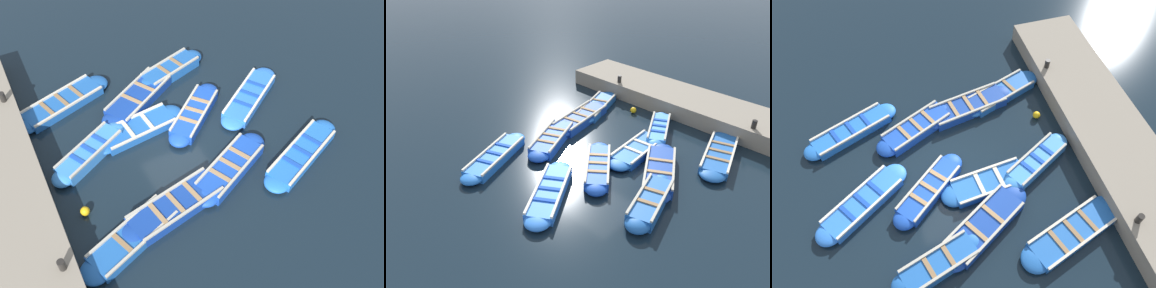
# 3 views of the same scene
# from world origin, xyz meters

# --- Properties ---
(ground_plane) EXTENTS (120.00, 120.00, 0.00)m
(ground_plane) POSITION_xyz_m (0.00, 0.00, 0.00)
(ground_plane) COLOR black
(boat_mid_row) EXTENTS (3.06, 2.74, 0.42)m
(boat_mid_row) POSITION_xyz_m (-0.72, -0.40, 0.18)
(boat_mid_row) COLOR #1947B7
(boat_mid_row) RESTS_ON ground
(boat_inner_gap) EXTENTS (3.56, 1.27, 0.36)m
(boat_inner_gap) POSITION_xyz_m (1.33, -0.67, 0.15)
(boat_inner_gap) COLOR #1E59AD
(boat_inner_gap) RESTS_ON ground
(boat_bow_out) EXTENTS (3.53, 2.76, 0.37)m
(boat_bow_out) POSITION_xyz_m (-2.93, -0.26, 0.15)
(boat_bow_out) COLOR blue
(boat_bow_out) RESTS_ON ground
(boat_stern_in) EXTENTS (3.72, 2.77, 0.43)m
(boat_stern_in) POSITION_xyz_m (0.69, -2.11, 0.19)
(boat_stern_in) COLOR navy
(boat_stern_in) RESTS_ON ground
(boat_end_of_row) EXTENTS (4.04, 1.66, 0.43)m
(boat_end_of_row) POSITION_xyz_m (1.59, 2.79, 0.19)
(boat_end_of_row) COLOR navy
(boat_end_of_row) RESTS_ON ground
(boat_tucked) EXTENTS (3.52, 2.30, 0.44)m
(boat_tucked) POSITION_xyz_m (-0.58, 2.29, 0.19)
(boat_tucked) COLOR #1947B7
(boat_tucked) RESTS_ON ground
(boat_far_corner) EXTENTS (3.23, 1.68, 0.46)m
(boat_far_corner) POSITION_xyz_m (-0.98, -2.93, 0.20)
(boat_far_corner) COLOR #1E59AD
(boat_far_corner) RESTS_ON ground
(boat_outer_right) EXTENTS (3.12, 2.14, 0.47)m
(boat_outer_right) POSITION_xyz_m (3.19, -0.34, 0.21)
(boat_outer_right) COLOR #3884E0
(boat_outer_right) RESTS_ON ground
(boat_broadside) EXTENTS (4.00, 2.10, 0.37)m
(boat_broadside) POSITION_xyz_m (3.28, -3.11, 0.16)
(boat_broadside) COLOR #1E59AD
(boat_broadside) RESTS_ON ground
(boat_outer_left) EXTENTS (3.73, 2.07, 0.38)m
(boat_outer_left) POSITION_xyz_m (3.09, 3.15, 0.16)
(boat_outer_left) COLOR #1E59AD
(boat_outer_left) RESTS_ON ground
(boat_centre) EXTENTS (3.81, 2.24, 0.37)m
(boat_centre) POSITION_xyz_m (-2.97, 2.86, 0.16)
(boat_centre) COLOR blue
(boat_centre) RESTS_ON ground
(bollard_north) EXTENTS (0.20, 0.20, 0.35)m
(bollard_north) POSITION_xyz_m (5.11, -3.49, 0.93)
(bollard_north) COLOR black
(bollard_north) RESTS_ON quay_wall
(bollard_mid_north) EXTENTS (0.20, 0.20, 0.35)m
(bollard_mid_north) POSITION_xyz_m (5.11, 3.49, 0.93)
(bollard_mid_north) COLOR black
(bollard_mid_north) RESTS_ON quay_wall
(buoy_orange_near) EXTENTS (0.29, 0.29, 0.29)m
(buoy_orange_near) POSITION_xyz_m (4.04, 1.68, 0.14)
(buoy_orange_near) COLOR #EAB214
(buoy_orange_near) RESTS_ON ground
(buoy_yellow_far) EXTENTS (0.30, 0.30, 0.30)m
(buoy_yellow_far) POSITION_xyz_m (-4.19, 2.15, 0.15)
(buoy_yellow_far) COLOR #EAB214
(buoy_yellow_far) RESTS_ON ground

